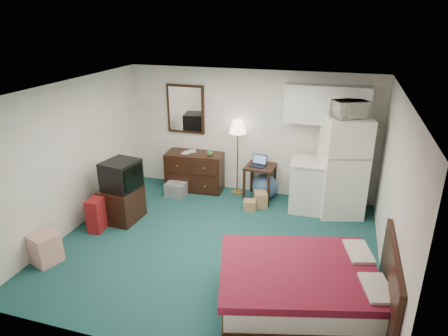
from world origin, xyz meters
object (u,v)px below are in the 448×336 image
(desk, at_px, (260,182))
(tv_stand, at_px, (122,204))
(bed, at_px, (301,290))
(dresser, at_px, (195,171))
(suitcase, at_px, (97,214))
(fridge, at_px, (342,167))
(kitchen_counter, at_px, (314,187))
(floor_lamp, at_px, (238,158))

(desk, height_order, tv_stand, desk)
(bed, distance_m, tv_stand, 3.66)
(dresser, height_order, suitcase, dresser)
(dresser, bearing_deg, bed, -54.36)
(fridge, distance_m, bed, 2.96)
(kitchen_counter, height_order, suitcase, kitchen_counter)
(dresser, bearing_deg, kitchen_counter, -9.69)
(bed, bearing_deg, tv_stand, 141.53)
(dresser, height_order, bed, dresser)
(kitchen_counter, bearing_deg, suitcase, -153.96)
(fridge, relative_size, tv_stand, 2.76)
(fridge, bearing_deg, dresser, 159.18)
(dresser, distance_m, fridge, 2.98)
(kitchen_counter, relative_size, suitcase, 1.61)
(kitchen_counter, distance_m, tv_stand, 3.54)
(kitchen_counter, distance_m, bed, 2.86)
(bed, bearing_deg, kitchen_counter, 77.18)
(floor_lamp, relative_size, tv_stand, 2.34)
(bed, bearing_deg, dresser, 114.82)
(bed, relative_size, suitcase, 3.29)
(fridge, height_order, bed, fridge)
(tv_stand, distance_m, suitcase, 0.50)
(desk, distance_m, kitchen_counter, 1.10)
(kitchen_counter, relative_size, bed, 0.49)
(floor_lamp, bearing_deg, dresser, -175.54)
(desk, distance_m, suitcase, 3.14)
(dresser, relative_size, tv_stand, 1.77)
(fridge, bearing_deg, bed, -113.71)
(floor_lamp, bearing_deg, kitchen_counter, -11.22)
(fridge, height_order, tv_stand, fridge)
(tv_stand, bearing_deg, kitchen_counter, 26.63)
(suitcase, bearing_deg, tv_stand, 60.09)
(desk, height_order, kitchen_counter, kitchen_counter)
(dresser, bearing_deg, suitcase, -119.54)
(fridge, xyz_separation_m, bed, (-0.36, -2.88, -0.61))
(floor_lamp, distance_m, bed, 3.61)
(floor_lamp, xyz_separation_m, kitchen_counter, (1.57, -0.31, -0.31))
(dresser, distance_m, desk, 1.40)
(tv_stand, bearing_deg, desk, 39.44)
(suitcase, bearing_deg, floor_lamp, 43.05)
(kitchen_counter, bearing_deg, tv_stand, -158.96)
(desk, relative_size, tv_stand, 1.06)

